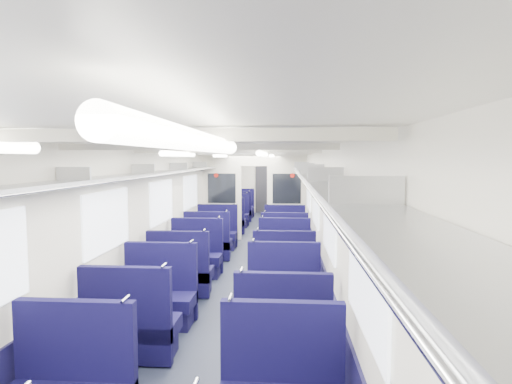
{
  "coord_description": "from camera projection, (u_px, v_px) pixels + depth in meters",
  "views": [
    {
      "loc": [
        0.85,
        -7.95,
        2.2
      ],
      "look_at": [
        0.03,
        3.47,
        1.28
      ],
      "focal_mm": 29.36,
      "sensor_mm": 36.0,
      "label": 1
    }
  ],
  "objects": [
    {
      "name": "dado_left",
      "position": [
        171.0,
        253.0,
        8.21
      ],
      "size": [
        0.03,
        17.9,
        0.7
      ],
      "primitive_type": "cube",
      "color": "black",
      "rests_on": "floor"
    },
    {
      "name": "seat_20",
      "position": [
        228.0,
        222.0,
        12.23
      ],
      "size": [
        0.99,
        0.55,
        1.1
      ],
      "color": "#0D0B36",
      "rests_on": "floor"
    },
    {
      "name": "seat_19",
      "position": [
        285.0,
        236.0,
        10.09
      ],
      "size": [
        0.99,
        0.55,
        1.1
      ],
      "color": "#0D0B36",
      "rests_on": "floor"
    },
    {
      "name": "seat_23",
      "position": [
        285.0,
        217.0,
        13.31
      ],
      "size": [
        0.99,
        0.55,
        1.1
      ],
      "color": "#0D0B36",
      "rests_on": "floor"
    },
    {
      "name": "floor",
      "position": [
        242.0,
        272.0,
        8.14
      ],
      "size": [
        2.8,
        18.0,
        0.01
      ],
      "primitive_type": "cube",
      "color": "black",
      "rests_on": "ground"
    },
    {
      "name": "ceiling_fittings",
      "position": [
        240.0,
        154.0,
        7.7
      ],
      "size": [
        2.7,
        16.06,
        0.11
      ],
      "color": "beige",
      "rests_on": "ceiling"
    },
    {
      "name": "wall_far",
      "position": [
        265.0,
        184.0,
        16.99
      ],
      "size": [
        2.8,
        0.02,
        2.35
      ],
      "primitive_type": "cube",
      "color": "beige",
      "rests_on": "floor"
    },
    {
      "name": "seat_24",
      "position": [
        238.0,
        212.0,
        14.62
      ],
      "size": [
        0.99,
        0.55,
        1.1
      ],
      "color": "#0D0B36",
      "rests_on": "floor"
    },
    {
      "name": "seat_18",
      "position": [
        217.0,
        235.0,
        10.23
      ],
      "size": [
        0.99,
        0.55,
        1.1
      ],
      "color": "#0D0B36",
      "rests_on": "floor"
    },
    {
      "name": "seat_8",
      "position": [
        131.0,
        329.0,
        4.57
      ],
      "size": [
        0.99,
        0.55,
        1.1
      ],
      "color": "#0D0B36",
      "rests_on": "floor"
    },
    {
      "name": "seat_12",
      "position": [
        180.0,
        275.0,
        6.71
      ],
      "size": [
        0.99,
        0.55,
        1.1
      ],
      "color": "#0D0B36",
      "rests_on": "floor"
    },
    {
      "name": "seat_26",
      "position": [
        241.0,
        208.0,
        15.62
      ],
      "size": [
        0.99,
        0.55,
        1.1
      ],
      "color": "#0D0B36",
      "rests_on": "floor"
    },
    {
      "name": "windows",
      "position": [
        239.0,
        202.0,
        7.57
      ],
      "size": [
        2.78,
        15.6,
        0.75
      ],
      "color": "white",
      "rests_on": "wall_left"
    },
    {
      "name": "luggage_rack_right",
      "position": [
        305.0,
        171.0,
        7.9
      ],
      "size": [
        0.36,
        17.4,
        0.18
      ],
      "color": "#B2B5BA",
      "rests_on": "wall_right"
    },
    {
      "name": "wall_right",
      "position": [
        315.0,
        213.0,
        7.95
      ],
      "size": [
        0.02,
        18.0,
        2.35
      ],
      "primitive_type": "cube",
      "color": "beige",
      "rests_on": "floor"
    },
    {
      "name": "seat_15",
      "position": [
        284.0,
        257.0,
        7.88
      ],
      "size": [
        0.99,
        0.55,
        1.1
      ],
      "color": "#0D0B36",
      "rests_on": "floor"
    },
    {
      "name": "seat_9",
      "position": [
        283.0,
        338.0,
        4.34
      ],
      "size": [
        0.99,
        0.55,
        1.1
      ],
      "color": "#0D0B36",
      "rests_on": "floor"
    },
    {
      "name": "luggage_rack_left",
      "position": [
        179.0,
        170.0,
        8.07
      ],
      "size": [
        0.36,
        17.4,
        0.18
      ],
      "color": "#B2B5BA",
      "rests_on": "wall_left"
    },
    {
      "name": "seat_10",
      "position": [
        159.0,
        299.0,
        5.56
      ],
      "size": [
        0.99,
        0.55,
        1.1
      ],
      "color": "#0D0B36",
      "rests_on": "floor"
    },
    {
      "name": "ceiling",
      "position": [
        241.0,
        151.0,
        7.95
      ],
      "size": [
        2.8,
        18.0,
        0.01
      ],
      "primitive_type": "cube",
      "color": "silver",
      "rests_on": "wall_left"
    },
    {
      "name": "seat_13",
      "position": [
        284.0,
        274.0,
        6.73
      ],
      "size": [
        0.99,
        0.55,
        1.1
      ],
      "color": "#0D0B36",
      "rests_on": "floor"
    },
    {
      "name": "seat_16",
      "position": [
        208.0,
        244.0,
        9.09
      ],
      "size": [
        0.99,
        0.55,
        1.1
      ],
      "color": "#0D0B36",
      "rests_on": "floor"
    },
    {
      "name": "dado_right",
      "position": [
        313.0,
        255.0,
        8.01
      ],
      "size": [
        0.03,
        17.9,
        0.7
      ],
      "primitive_type": "cube",
      "color": "black",
      "rests_on": "floor"
    },
    {
      "name": "wall_left",
      "position": [
        170.0,
        211.0,
        8.15
      ],
      "size": [
        0.02,
        18.0,
        2.35
      ],
      "primitive_type": "cube",
      "color": "beige",
      "rests_on": "floor"
    },
    {
      "name": "seat_21",
      "position": [
        285.0,
        222.0,
        12.27
      ],
      "size": [
        0.99,
        0.55,
        1.1
      ],
      "color": "#0D0B36",
      "rests_on": "floor"
    },
    {
      "name": "seat_22",
      "position": [
        234.0,
        216.0,
        13.51
      ],
      "size": [
        0.99,
        0.55,
        1.1
      ],
      "color": "#0D0B36",
      "rests_on": "floor"
    },
    {
      "name": "bulkhead",
      "position": [
        254.0,
        194.0,
        11.27
      ],
      "size": [
        2.8,
        0.1,
        2.35
      ],
      "color": "beige",
      "rests_on": "floor"
    },
    {
      "name": "seat_11",
      "position": [
        284.0,
        298.0,
        5.59
      ],
      "size": [
        0.99,
        0.55,
        1.1
      ],
      "color": "#0D0B36",
      "rests_on": "floor"
    },
    {
      "name": "seat_25",
      "position": [
        285.0,
        213.0,
        14.33
      ],
      "size": [
        0.99,
        0.55,
        1.1
      ],
      "color": "#0D0B36",
      "rests_on": "floor"
    },
    {
      "name": "end_door",
      "position": [
        265.0,
        188.0,
        16.95
      ],
      "size": [
        0.75,
        0.06,
        2.0
      ],
      "primitive_type": "cube",
      "color": "black",
      "rests_on": "floor"
    },
    {
      "name": "seat_17",
      "position": [
        284.0,
        246.0,
        8.93
      ],
      "size": [
        0.99,
        0.55,
        1.1
      ],
      "color": "#0D0B36",
      "rests_on": "floor"
    },
    {
      "name": "seat_27",
      "position": [
        285.0,
        208.0,
        15.65
      ],
      "size": [
        0.99,
        0.55,
        1.1
      ],
      "color": "#0D0B36",
      "rests_on": "floor"
    },
    {
      "name": "seat_14",
      "position": [
        196.0,
        258.0,
        7.86
      ],
      "size": [
        0.99,
        0.55,
        1.1
      ],
      "color": "#0D0B36",
      "rests_on": "floor"
    }
  ]
}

